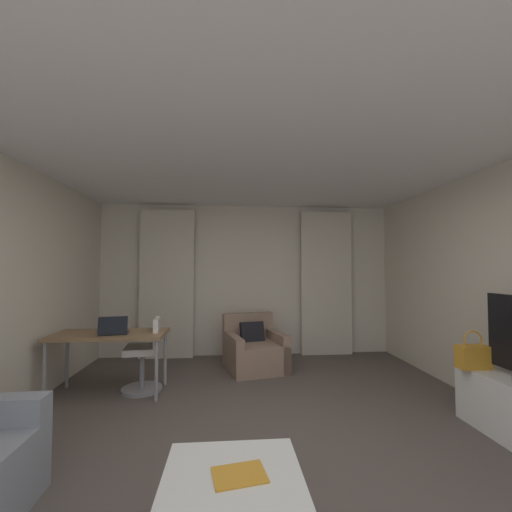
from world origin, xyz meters
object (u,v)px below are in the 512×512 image
(magazine_open, at_px, (239,475))
(handbag_primary, at_px, (473,356))
(desk, at_px, (110,338))
(armchair, at_px, (254,351))
(desk_chair, at_px, (146,358))
(laptop, at_px, (114,331))

(magazine_open, xyz_separation_m, handbag_primary, (2.31, 1.23, 0.25))
(desk, height_order, handbag_primary, handbag_primary)
(desk, bearing_deg, magazine_open, -57.03)
(armchair, relative_size, desk_chair, 1.16)
(magazine_open, relative_size, handbag_primary, 0.84)
(handbag_primary, bearing_deg, desk, 164.42)
(desk, distance_m, laptop, 0.17)
(armchair, distance_m, desk_chair, 1.59)
(armchair, distance_m, magazine_open, 3.13)
(armchair, distance_m, handbag_primary, 2.77)
(desk, height_order, laptop, laptop)
(magazine_open, bearing_deg, laptop, 122.75)
(handbag_primary, bearing_deg, laptop, 165.58)
(magazine_open, bearing_deg, handbag_primary, 27.91)
(magazine_open, bearing_deg, armchair, 84.09)
(armchair, height_order, desk, armchair)
(desk, height_order, desk_chair, desk_chair)
(armchair, distance_m, laptop, 2.02)
(desk, relative_size, magazine_open, 4.22)
(armchair, height_order, handbag_primary, handbag_primary)
(desk, xyz_separation_m, magazine_open, (1.48, -2.28, -0.26))
(desk, bearing_deg, laptop, -52.64)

